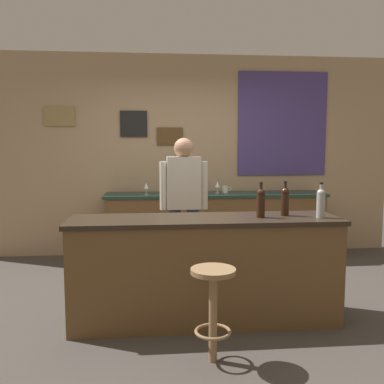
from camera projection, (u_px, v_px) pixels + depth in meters
The scene contains 12 objects.
ground_plane at pixel (200, 303), 4.12m from camera, with size 10.00×10.00×0.00m, color #423D38.
back_wall at pixel (187, 154), 5.98m from camera, with size 6.00×0.09×2.80m.
bar_counter at pixel (205, 269), 3.68m from camera, with size 2.33×0.60×0.92m.
side_counter at pixel (215, 226), 5.74m from camera, with size 2.97×0.56×0.90m.
bartender at pixel (184, 201), 4.56m from camera, with size 0.52×0.21×1.62m.
bar_stool at pixel (213, 299), 2.97m from camera, with size 0.32×0.32×0.68m.
wine_bottle_a at pixel (261, 202), 3.62m from camera, with size 0.07×0.07×0.31m.
wine_bottle_b at pixel (285, 200), 3.71m from camera, with size 0.07×0.07×0.31m.
wine_bottle_c at pixel (321, 202), 3.61m from camera, with size 0.07×0.07×0.31m.
wine_glass_a at pixel (146, 186), 5.50m from camera, with size 0.07×0.07×0.16m.
wine_glass_b at pixel (217, 185), 5.69m from camera, with size 0.07×0.07×0.16m.
coffee_mug at pixel (226, 189), 5.72m from camera, with size 0.13×0.08×0.09m.
Camera 1 is at (-0.45, -3.95, 1.53)m, focal length 39.41 mm.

